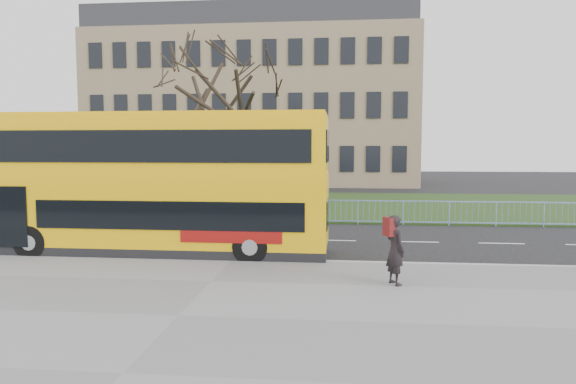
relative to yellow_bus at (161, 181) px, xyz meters
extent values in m
plane|color=black|center=(2.52, 0.51, -2.39)|extent=(120.00, 120.00, 0.00)
cube|color=slate|center=(2.52, -6.24, -2.33)|extent=(80.00, 10.50, 0.12)
cube|color=#979799|center=(2.52, -1.04, -2.32)|extent=(80.00, 0.20, 0.14)
cube|color=#1F3413|center=(2.52, 14.81, -2.35)|extent=(80.00, 15.40, 0.08)
cube|color=#907B5B|center=(-2.48, 35.51, 4.61)|extent=(30.00, 15.00, 14.00)
cube|color=#FBBB0A|center=(0.00, 0.01, -1.03)|extent=(10.65, 2.61, 1.98)
cube|color=#FBBB0A|center=(0.00, 0.01, 0.12)|extent=(10.65, 2.61, 0.34)
cube|color=#FBBB0A|center=(0.00, 0.01, 1.18)|extent=(10.60, 2.56, 1.77)
cube|color=black|center=(0.60, -1.27, -0.96)|extent=(8.20, 0.10, 0.86)
cube|color=black|center=(-0.01, -1.24, 1.09)|extent=(9.78, 0.11, 0.96)
cylinder|color=black|center=(-3.81, -1.10, -1.86)|extent=(1.06, 0.29, 1.05)
cylinder|color=black|center=(3.08, -1.15, -1.86)|extent=(1.06, 0.29, 1.05)
imported|color=black|center=(7.04, -3.44, -1.42)|extent=(0.65, 0.74, 1.71)
camera|label=1|loc=(5.67, -15.89, 1.05)|focal=32.00mm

